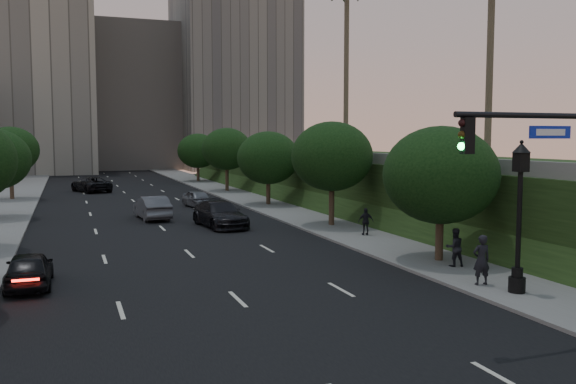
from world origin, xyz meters
name	(u,v)px	position (x,y,z in m)	size (l,w,h in m)	color
ground	(286,345)	(0.00, 0.00, 0.00)	(160.00, 160.00, 0.00)	black
road_surface	(148,215)	(0.00, 30.00, 0.01)	(16.00, 140.00, 0.02)	black
sidewalk_right	(279,209)	(10.25, 30.00, 0.07)	(4.50, 140.00, 0.15)	slate
embankment	(422,183)	(22.00, 28.00, 2.00)	(18.00, 90.00, 4.00)	black
parapet_wall	(327,155)	(13.50, 28.00, 4.35)	(0.35, 90.00, 0.70)	slate
office_block_left	(7,73)	(-14.00, 92.00, 16.00)	(26.00, 20.00, 32.00)	gray
office_block_mid	(131,98)	(6.00, 102.00, 13.00)	(22.00, 18.00, 26.00)	#AAA59C
office_block_right	(233,71)	(24.00, 96.00, 18.00)	(20.00, 22.00, 36.00)	gray
tree_right_a	(441,175)	(10.30, 8.00, 4.02)	(5.20, 5.20, 6.24)	#38281C
tree_right_b	(332,156)	(10.30, 20.00, 4.52)	(5.20, 5.20, 6.74)	#38281C
tree_right_c	(268,158)	(10.30, 33.00, 4.02)	(5.20, 5.20, 6.24)	#38281C
tree_right_d	(227,149)	(10.30, 47.00, 4.52)	(5.20, 5.20, 6.74)	#38281C
tree_right_e	(198,151)	(10.30, 62.00, 4.02)	(5.20, 5.20, 6.24)	#38281C
tree_left_d	(10,150)	(-10.30, 45.00, 4.58)	(5.00, 5.00, 6.71)	#38281C
street_lamp	(519,224)	(9.58, 2.04, 2.63)	(0.64, 0.64, 5.62)	black
sedan_near_left	(29,269)	(-7.00, 9.47, 0.70)	(1.66, 4.13, 1.41)	black
sedan_mid_left	(152,208)	(0.00, 27.68, 0.83)	(1.75, 5.02, 1.65)	#4E4F55
sedan_far_left	(91,184)	(-3.22, 51.64, 0.80)	(2.67, 5.79, 1.61)	black
sedan_near_right	(220,214)	(3.58, 22.43, 0.83)	(2.32, 5.69, 1.65)	black
sedan_far_right	(198,199)	(4.52, 33.77, 0.70)	(1.66, 4.14, 1.41)	slate
pedestrian_a	(481,260)	(9.09, 3.43, 1.10)	(0.70, 0.46, 1.91)	black
pedestrian_b	(455,247)	(10.12, 6.58, 0.98)	(0.81, 0.63, 1.67)	black
pedestrian_c	(366,221)	(10.45, 15.53, 0.93)	(0.92, 0.38, 1.56)	black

